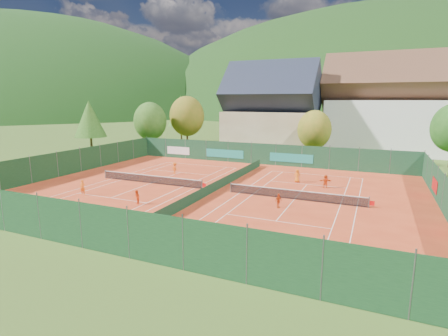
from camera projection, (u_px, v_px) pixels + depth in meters
ground at (216, 191)px, 35.55m from camera, size 600.00×600.00×0.00m
clay_pad at (216, 191)px, 35.55m from camera, size 40.00×32.00×0.01m
court_markings_left at (151, 183)px, 38.69m from camera, size 11.03×23.83×0.00m
court_markings_right at (294, 199)px, 32.41m from camera, size 11.03×23.83×0.00m
tennis_net_left at (152, 179)px, 38.53m from camera, size 13.30×0.10×1.02m
tennis_net_right at (296, 194)px, 32.25m from camera, size 13.30×0.10×1.02m
court_divider at (216, 186)px, 35.45m from camera, size 0.03×28.80×1.00m
fence_north at (260, 154)px, 49.82m from camera, size 40.00×0.10×3.00m
fence_south at (104, 229)px, 20.87m from camera, size 40.00×0.04×3.00m
fence_west at (69, 162)px, 43.11m from camera, size 0.04×32.00×3.00m
fence_east at (447, 198)px, 27.46m from camera, size 0.09×32.00×3.00m
chalet at (271, 114)px, 62.42m from camera, size 16.20×12.00×16.00m
hotel_block_a at (388, 110)px, 60.21m from camera, size 21.60×11.00×17.25m
tree_west_front at (150, 121)px, 61.12m from camera, size 5.72×5.72×8.69m
tree_west_mid at (187, 116)px, 64.82m from camera, size 6.44×6.44×9.78m
tree_west_back at (181, 111)px, 74.24m from camera, size 5.60×5.60×10.00m
tree_center at (314, 130)px, 52.06m from camera, size 5.01×5.01×7.60m
tree_west_side at (90, 119)px, 56.16m from camera, size 5.04×5.04×9.00m
mountain_backdrop at (395, 171)px, 241.96m from camera, size 820.00×530.00×242.00m
ball_hopper at (311, 244)px, 21.02m from camera, size 0.34×0.34×0.80m
loose_ball_0 at (86, 197)px, 33.11m from camera, size 0.07×0.07×0.07m
loose_ball_1 at (242, 235)px, 23.77m from camera, size 0.07×0.07×0.07m
loose_ball_2 at (227, 182)px, 39.35m from camera, size 0.07×0.07×0.07m
loose_ball_3 at (186, 173)px, 43.78m from camera, size 0.07×0.07×0.07m
loose_ball_4 at (303, 201)px, 31.90m from camera, size 0.07×0.07×0.07m
player_left_near at (83, 187)px, 33.93m from camera, size 0.61×0.48×1.48m
player_left_mid at (137, 197)px, 30.76m from camera, size 0.80×0.79×1.31m
player_left_far at (175, 168)px, 43.27m from camera, size 1.10×0.86×1.49m
player_right_near at (278, 201)px, 29.84m from camera, size 0.65×0.79×1.26m
player_right_far_a at (297, 176)px, 39.05m from camera, size 0.78×0.56×1.50m
player_right_far_b at (325, 181)px, 36.50m from camera, size 1.38×0.84×1.42m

